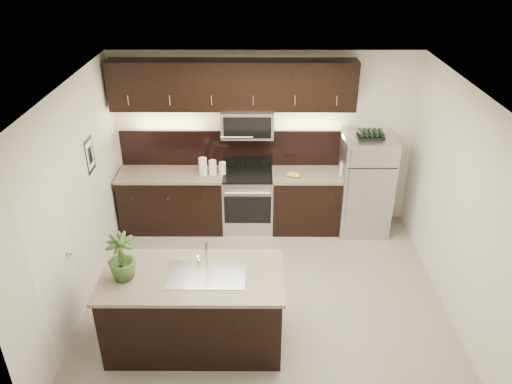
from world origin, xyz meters
TOP-DOWN VIEW (x-y plane):
  - ground at (0.00, 0.00)m, footprint 4.50×4.50m
  - room_walls at (-0.11, -0.04)m, footprint 4.52×4.02m
  - counter_run at (-0.46, 1.69)m, footprint 3.51×0.65m
  - upper_fixtures at (-0.43, 1.84)m, footprint 3.49×0.40m
  - island at (-0.80, -0.79)m, footprint 1.96×0.96m
  - sink_faucet at (-0.65, -0.78)m, footprint 0.84×0.50m
  - refrigerator at (1.52, 1.63)m, footprint 0.75×0.67m
  - wine_rack at (1.52, 1.63)m, footprint 0.38×0.24m
  - plant at (-1.51, -0.84)m, footprint 0.34×0.34m
  - canisters at (-0.81, 1.65)m, footprint 0.40×0.14m
  - french_press at (1.17, 1.64)m, footprint 0.11×0.11m
  - bananas at (0.39, 1.61)m, footprint 0.25×0.23m

SIDE VIEW (x-z plane):
  - ground at x=0.00m, z-range 0.00..0.00m
  - counter_run at x=-0.46m, z-range 0.00..0.94m
  - island at x=-0.80m, z-range 0.00..0.94m
  - refrigerator at x=1.52m, z-range 0.00..1.55m
  - sink_faucet at x=-0.65m, z-range 0.81..1.10m
  - bananas at x=0.39m, z-range 0.94..1.00m
  - canisters at x=-0.81m, z-range 0.92..1.19m
  - french_press at x=1.17m, z-range 0.90..1.22m
  - plant at x=-1.51m, z-range 0.94..1.46m
  - wine_rack at x=1.52m, z-range 1.55..1.64m
  - room_walls at x=-0.11m, z-range 0.34..3.05m
  - upper_fixtures at x=-0.43m, z-range 1.31..2.97m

